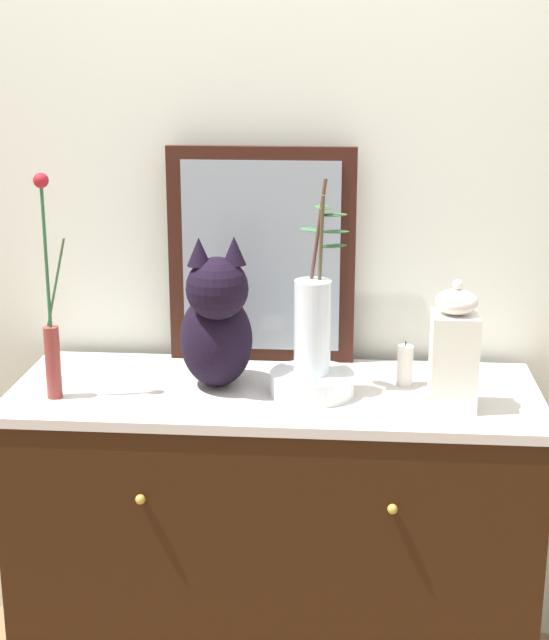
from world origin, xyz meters
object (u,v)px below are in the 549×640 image
(bowl_porcelain, at_px, (312,383))
(mirror_leaning, at_px, (261,256))
(candle_pillar, at_px, (405,366))
(cat_sitting, at_px, (216,324))
(jar_lidded_porcelain, at_px, (454,351))
(vase_glass_clear, at_px, (313,322))
(vase_slim_green, at_px, (51,330))
(sideboard, at_px, (274,541))

(bowl_porcelain, bearing_deg, mirror_leaning, 119.89)
(candle_pillar, bearing_deg, cat_sitting, -173.71)
(mirror_leaning, relative_size, candle_pillar, 5.04)
(cat_sitting, bearing_deg, mirror_leaning, 68.11)
(cat_sitting, xyz_separation_m, candle_pillar, (0.47, 0.05, -0.11))
(bowl_porcelain, xyz_separation_m, jar_lidded_porcelain, (0.34, -0.06, 0.11))
(vase_glass_clear, distance_m, candle_pillar, 0.28)
(candle_pillar, bearing_deg, vase_glass_clear, -159.92)
(vase_slim_green, bearing_deg, bowl_porcelain, 6.99)
(sideboard, height_order, mirror_leaning, mirror_leaning)
(sideboard, distance_m, cat_sitting, 0.61)
(vase_slim_green, bearing_deg, vase_glass_clear, 7.10)
(sideboard, bearing_deg, vase_glass_clear, -15.44)
(vase_glass_clear, xyz_separation_m, jar_lidded_porcelain, (0.33, -0.07, -0.04))
(vase_slim_green, height_order, jar_lidded_porcelain, vase_slim_green)
(vase_glass_clear, distance_m, jar_lidded_porcelain, 0.34)
(bowl_porcelain, bearing_deg, sideboard, 163.57)
(sideboard, distance_m, bowl_porcelain, 0.47)
(bowl_porcelain, relative_size, vase_glass_clear, 0.44)
(jar_lidded_porcelain, bearing_deg, candle_pillar, 124.68)
(mirror_leaning, relative_size, cat_sitting, 1.36)
(mirror_leaning, relative_size, bowl_porcelain, 2.77)
(mirror_leaning, bearing_deg, sideboard, -76.80)
(cat_sitting, height_order, candle_pillar, cat_sitting)
(cat_sitting, bearing_deg, sideboard, -2.15)
(mirror_leaning, height_order, vase_slim_green, mirror_leaning)
(mirror_leaning, height_order, candle_pillar, mirror_leaning)
(sideboard, xyz_separation_m, candle_pillar, (0.33, 0.06, 0.48))
(bowl_porcelain, relative_size, candle_pillar, 1.82)
(candle_pillar, bearing_deg, sideboard, -170.01)
(mirror_leaning, distance_m, candle_pillar, 0.48)
(sideboard, bearing_deg, mirror_leaning, 103.20)
(bowl_porcelain, bearing_deg, jar_lidded_porcelain, -10.94)
(mirror_leaning, relative_size, vase_slim_green, 1.05)
(sideboard, distance_m, candle_pillar, 0.58)
(mirror_leaning, distance_m, bowl_porcelain, 0.40)
(sideboard, height_order, cat_sitting, cat_sitting)
(vase_slim_green, distance_m, jar_lidded_porcelain, 0.96)
(cat_sitting, height_order, bowl_porcelain, cat_sitting)
(vase_slim_green, bearing_deg, sideboard, 11.16)
(cat_sitting, xyz_separation_m, vase_slim_green, (-0.39, -0.11, 0.01))
(mirror_leaning, distance_m, jar_lidded_porcelain, 0.60)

